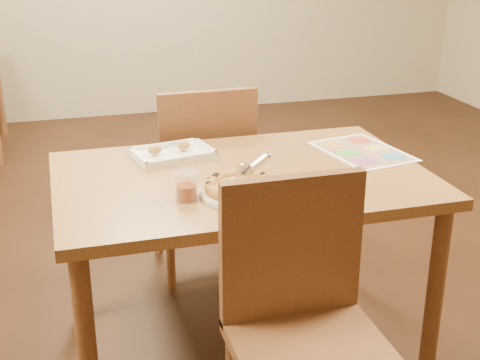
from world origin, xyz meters
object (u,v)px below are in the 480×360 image
object	(u,v)px
pizza_cutter	(252,168)
plate	(240,192)
pizza	(242,187)
menu	(362,151)
dining_table	(242,196)
appetizer_tray	(172,154)
glass_tumbler	(186,188)
chair_far	(204,160)
chair_near	(302,299)

from	to	relation	value
pizza_cutter	plate	bearing A→B (deg)	176.07
pizza	menu	bearing A→B (deg)	26.69
dining_table	pizza_cutter	xyz separation A→B (m)	(-0.01, -0.16, 0.17)
pizza	dining_table	bearing A→B (deg)	73.91
appetizer_tray	glass_tumbler	bearing A→B (deg)	-94.42
chair_far	glass_tumbler	xyz separation A→B (m)	(-0.23, -0.78, 0.19)
plate	menu	xyz separation A→B (m)	(0.57, 0.28, -0.00)
dining_table	pizza_cutter	world-z (taller)	pizza_cutter
glass_tumbler	menu	distance (m)	0.80
plate	pizza	world-z (taller)	pizza
dining_table	plate	distance (m)	0.21
pizza_cutter	menu	distance (m)	0.59
dining_table	chair_near	world-z (taller)	chair_near
chair_far	pizza_cutter	size ratio (longest dim) A/B	3.47
menu	plate	bearing A→B (deg)	-153.64
pizza_cutter	menu	xyz separation A→B (m)	(0.53, 0.27, -0.08)
chair_far	chair_near	bearing A→B (deg)	90.00
chair_near	pizza	size ratio (longest dim) A/B	1.89
chair_far	appetizer_tray	size ratio (longest dim) A/B	1.48
pizza_cutter	menu	size ratio (longest dim) A/B	0.36
appetizer_tray	chair_far	bearing A→B (deg)	60.20
dining_table	appetizer_tray	bearing A→B (deg)	128.89
plate	glass_tumbler	bearing A→B (deg)	179.09
chair_far	appetizer_tray	bearing A→B (deg)	60.20
dining_table	glass_tumbler	distance (m)	0.32
chair_near	glass_tumbler	world-z (taller)	chair_near
dining_table	chair_far	xyz separation A→B (m)	(-0.00, 0.60, -0.07)
plate	pizza_cutter	xyz separation A→B (m)	(0.05, 0.02, 0.07)
chair_far	pizza	size ratio (longest dim) A/B	1.89
chair_far	pizza_cutter	world-z (taller)	chair_far
chair_far	pizza_cutter	bearing A→B (deg)	89.17
chair_far	plate	bearing A→B (deg)	85.73
plate	appetizer_tray	bearing A→B (deg)	108.54
menu	chair_near	bearing A→B (deg)	-126.01
pizza_cutter	menu	world-z (taller)	pizza_cutter
plate	glass_tumbler	world-z (taller)	glass_tumbler
menu	glass_tumbler	bearing A→B (deg)	-159.44
dining_table	chair_far	world-z (taller)	chair_far
glass_tumbler	menu	size ratio (longest dim) A/B	0.24
pizza	appetizer_tray	bearing A→B (deg)	109.31
pizza	menu	size ratio (longest dim) A/B	0.65
dining_table	plate	xyz separation A→B (m)	(-0.06, -0.18, 0.09)
pizza_cutter	pizza	bearing A→B (deg)	-179.98
pizza_cutter	menu	bearing A→B (deg)	2.41
pizza	appetizer_tray	distance (m)	0.45
glass_tumbler	menu	bearing A→B (deg)	20.56
chair_far	pizza	bearing A→B (deg)	86.23
chair_far	menu	distance (m)	0.73
dining_table	pizza	bearing A→B (deg)	-106.09
glass_tumbler	appetizer_tray	bearing A→B (deg)	85.58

